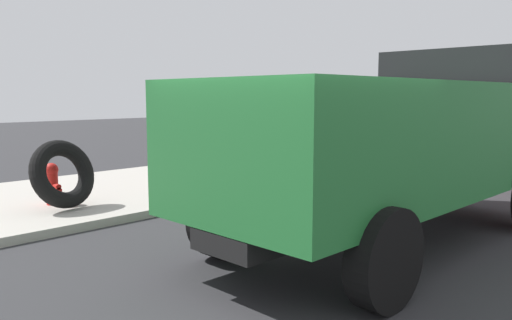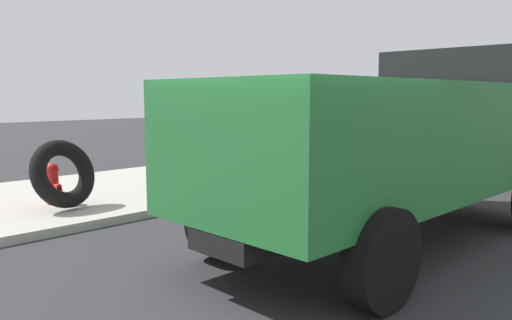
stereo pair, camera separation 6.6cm
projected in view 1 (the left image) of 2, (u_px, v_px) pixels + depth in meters
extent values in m
plane|color=#2D2D30|center=(293.00, 285.00, 6.03)|extent=(80.00, 80.00, 0.00)
cube|color=#ADA89E|center=(53.00, 200.00, 10.55)|extent=(36.00, 5.00, 0.15)
cylinder|color=red|center=(52.00, 189.00, 9.74)|extent=(0.23, 0.23, 0.60)
sphere|color=red|center=(51.00, 170.00, 9.69)|extent=(0.26, 0.26, 0.26)
cylinder|color=red|center=(57.00, 186.00, 9.59)|extent=(0.10, 0.18, 0.10)
cylinder|color=red|center=(47.00, 184.00, 9.87)|extent=(0.10, 0.18, 0.10)
cylinder|color=red|center=(57.00, 190.00, 9.60)|extent=(0.12, 0.18, 0.12)
torus|color=black|center=(63.00, 174.00, 9.29)|extent=(1.38, 0.91, 1.30)
cylinder|color=gray|center=(181.00, 138.00, 10.57)|extent=(0.06, 0.06, 2.38)
cylinder|color=red|center=(182.00, 99.00, 10.44)|extent=(0.76, 0.02, 0.76)
cube|color=#237033|center=(353.00, 142.00, 6.85)|extent=(4.82, 2.54, 1.60)
cube|color=black|center=(466.00, 113.00, 9.33)|extent=(2.02, 2.52, 2.20)
cube|color=black|center=(393.00, 199.00, 7.73)|extent=(7.01, 0.95, 0.24)
cylinder|color=black|center=(397.00, 179.00, 10.24)|extent=(1.10, 0.31, 1.10)
cylinder|color=black|center=(224.00, 218.00, 7.01)|extent=(1.10, 0.31, 1.10)
cylinder|color=black|center=(385.00, 259.00, 5.26)|extent=(1.10, 0.31, 1.10)
cylinder|color=black|center=(505.00, 158.00, 13.76)|extent=(1.10, 0.31, 1.10)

